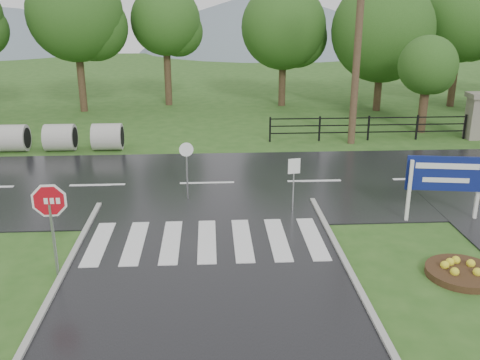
{
  "coord_description": "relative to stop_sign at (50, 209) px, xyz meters",
  "views": [
    {
      "loc": [
        0.14,
        -8.66,
        6.51
      ],
      "look_at": [
        0.99,
        6.0,
        1.5
      ],
      "focal_mm": 40.0,
      "sensor_mm": 36.0,
      "label": 1
    }
  ],
  "objects": [
    {
      "name": "entrance_tree_left",
      "position": [
        14.63,
        14.15,
        1.56
      ],
      "size": [
        2.9,
        2.9,
        4.84
      ],
      "color": "#3D2B1C",
      "rests_on": "ground"
    },
    {
      "name": "reg_sign_small",
      "position": [
        6.43,
        3.78,
        -0.48
      ],
      "size": [
        0.39,
        0.1,
        1.79
      ],
      "color": "#939399",
      "rests_on": "ground"
    },
    {
      "name": "main_road",
      "position": [
        3.68,
        6.65,
        -1.78
      ],
      "size": [
        90.0,
        8.0,
        0.04
      ],
      "primitive_type": "cube",
      "color": "black",
      "rests_on": "ground"
    },
    {
      "name": "pillar_west",
      "position": [
        16.68,
        12.65,
        -0.6
      ],
      "size": [
        1.0,
        1.0,
        2.24
      ],
      "color": "gray",
      "rests_on": "ground"
    },
    {
      "name": "reg_sign_round",
      "position": [
        3.04,
        5.02,
        -0.48
      ],
      "size": [
        0.47,
        0.09,
        2.02
      ],
      "color": "#939399",
      "rests_on": "ground"
    },
    {
      "name": "fence_west",
      "position": [
        11.43,
        12.65,
        -1.06
      ],
      "size": [
        9.58,
        0.08,
        1.2
      ],
      "color": "black",
      "rests_on": "ground"
    },
    {
      "name": "crosswalk",
      "position": [
        3.68,
        1.65,
        -1.72
      ],
      "size": [
        6.5,
        2.8,
        0.02
      ],
      "color": "silver",
      "rests_on": "ground"
    },
    {
      "name": "stop_sign",
      "position": [
        0.0,
        0.0,
        0.0
      ],
      "size": [
        1.13,
        0.09,
        2.54
      ],
      "color": "#939399",
      "rests_on": "ground"
    },
    {
      "name": "hills",
      "position": [
        7.17,
        61.65,
        -17.32
      ],
      "size": [
        102.0,
        48.0,
        48.0
      ],
      "color": "slate",
      "rests_on": "ground"
    },
    {
      "name": "ground",
      "position": [
        3.68,
        -3.35,
        -1.78
      ],
      "size": [
        120.0,
        120.0,
        0.0
      ],
      "primitive_type": "plane",
      "color": "#2C551C",
      "rests_on": "ground"
    },
    {
      "name": "flower_bed",
      "position": [
        9.97,
        -0.62,
        -1.65
      ],
      "size": [
        1.77,
        1.77,
        0.35
      ],
      "color": "#332111",
      "rests_on": "ground"
    },
    {
      "name": "estate_billboard",
      "position": [
        10.88,
        2.83,
        -0.36
      ],
      "size": [
        2.33,
        0.41,
        2.06
      ],
      "color": "silver",
      "rests_on": "ground"
    },
    {
      "name": "utility_pole_east",
      "position": [
        10.49,
        12.15,
        3.29
      ],
      "size": [
        1.76,
        0.44,
        9.98
      ],
      "color": "#473523",
      "rests_on": "ground"
    },
    {
      "name": "treeline",
      "position": [
        4.68,
        20.65,
        -1.78
      ],
      "size": [
        83.2,
        5.2,
        10.0
      ],
      "color": "#224C17",
      "rests_on": "ground"
    }
  ]
}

